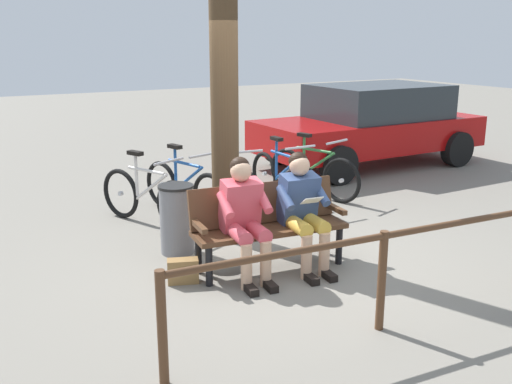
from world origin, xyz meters
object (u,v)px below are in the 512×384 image
object	(u,v)px
bench	(267,220)
person_companion	(244,213)
tree_trunk	(224,64)
bicycle_blue	(313,173)
handbag	(183,271)
bicycle_silver	(147,198)
litter_bin	(177,219)
bicycle_black	(235,183)
bicycle_purple	(283,179)
bicycle_green	(185,189)
parked_car	(372,123)
person_reading	(303,205)

from	to	relation	value
bench	person_companion	distance (m)	0.39
tree_trunk	bicycle_blue	size ratio (longest dim) A/B	2.51
bench	handbag	distance (m)	1.01
handbag	bicycle_silver	xyz separation A→B (m)	(-0.30, -1.90, 0.24)
bench	bicycle_silver	distance (m)	2.03
litter_bin	bicycle_black	bearing A→B (deg)	-137.70
bench	bicycle_purple	world-z (taller)	bicycle_purple
bicycle_black	bicycle_green	xyz separation A→B (m)	(0.72, -0.06, 0.00)
bicycle_blue	tree_trunk	bearing A→B (deg)	-80.38
bicycle_blue	parked_car	bearing A→B (deg)	103.77
handbag	tree_trunk	size ratio (longest dim) A/B	0.07
handbag	bicycle_black	world-z (taller)	bicycle_black
bicycle_blue	bicycle_black	distance (m)	1.31
bench	bicycle_silver	bearing A→B (deg)	-65.66
bench	bicycle_green	distance (m)	2.10
bicycle_purple	bicycle_black	distance (m)	0.74
person_reading	handbag	distance (m)	1.37
bicycle_blue	person_reading	bearing A→B (deg)	-54.33
bicycle_purple	bicycle_silver	world-z (taller)	same
tree_trunk	bicycle_black	size ratio (longest dim) A/B	2.43
bicycle_purple	person_reading	bearing A→B (deg)	-28.85
handbag	bicycle_purple	bearing A→B (deg)	-140.41
bicycle_blue	bicycle_green	xyz separation A→B (m)	(2.03, -0.06, 0.00)
bicycle_purple	parked_car	xyz separation A→B (m)	(-2.78, -1.42, 0.41)
person_companion	litter_bin	distance (m)	1.04
bench	parked_car	bearing A→B (deg)	-135.07
bicycle_black	bicycle_green	size ratio (longest dim) A/B	1.03
person_companion	handbag	distance (m)	0.83
bicycle_blue	person_companion	bearing A→B (deg)	-64.36
bicycle_purple	person_companion	bearing A→B (deg)	-41.66
person_companion	bicycle_blue	bearing A→B (deg)	-130.84
person_reading	parked_car	bearing A→B (deg)	-131.32
bicycle_purple	bicycle_green	world-z (taller)	same
handbag	parked_car	world-z (taller)	parked_car
bench	bicycle_black	world-z (taller)	bicycle_black
bench	handbag	xyz separation A→B (m)	(0.94, -0.02, -0.39)
bicycle_black	parked_car	size ratio (longest dim) A/B	0.40
person_reading	bicycle_blue	bearing A→B (deg)	-120.81
bench	tree_trunk	distance (m)	1.85
bicycle_silver	person_reading	bearing A→B (deg)	-0.11
tree_trunk	person_reading	bearing A→B (deg)	102.16
litter_bin	bicycle_silver	distance (m)	1.10
tree_trunk	bicycle_silver	distance (m)	2.01
bench	litter_bin	size ratio (longest dim) A/B	2.12
bicycle_silver	bicycle_blue	bearing A→B (deg)	68.36
bicycle_green	handbag	bearing A→B (deg)	-39.70
bench	handbag	size ratio (longest dim) A/B	5.47
handbag	bicycle_blue	distance (m)	3.54
handbag	parked_car	bearing A→B (deg)	-146.73
bicycle_black	bicycle_green	distance (m)	0.72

